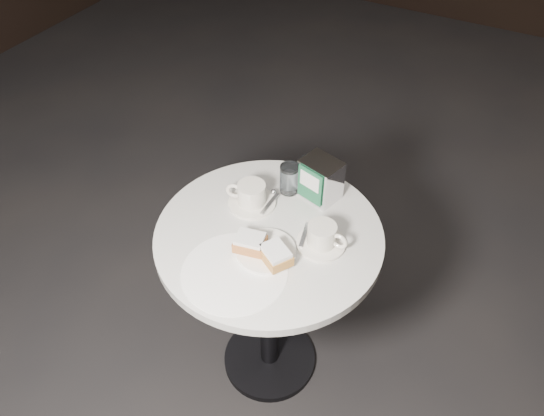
{
  "coord_description": "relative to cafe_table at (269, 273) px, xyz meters",
  "views": [
    {
      "loc": [
        0.54,
        -0.97,
        1.91
      ],
      "look_at": [
        0.0,
        0.02,
        0.83
      ],
      "focal_mm": 35.0,
      "sensor_mm": 36.0,
      "label": 1
    }
  ],
  "objects": [
    {
      "name": "beignet_plate",
      "position": [
        0.03,
        -0.09,
        0.22
      ],
      "size": [
        0.2,
        0.2,
        0.06
      ],
      "rotation": [
        0.0,
        0.0,
        -0.12
      ],
      "color": "white",
      "rests_on": "cafe_table"
    },
    {
      "name": "water_glass_left",
      "position": [
        -0.03,
        0.2,
        0.25
      ],
      "size": [
        0.08,
        0.08,
        0.1
      ],
      "rotation": [
        0.0,
        0.0,
        0.37
      ],
      "color": "silver",
      "rests_on": "cafe_table"
    },
    {
      "name": "coffee_cup_left",
      "position": [
        -0.11,
        0.08,
        0.23
      ],
      "size": [
        0.19,
        0.19,
        0.08
      ],
      "rotation": [
        0.0,
        0.0,
        0.26
      ],
      "color": "white",
      "rests_on": "cafe_table"
    },
    {
      "name": "ground",
      "position": [
        0.0,
        0.0,
        -0.55
      ],
      "size": [
        7.0,
        7.0,
        0.0
      ],
      "primitive_type": "plane",
      "color": "black",
      "rests_on": "ground"
    },
    {
      "name": "cafe_table",
      "position": [
        0.0,
        0.0,
        0.0
      ],
      "size": [
        0.7,
        0.7,
        0.74
      ],
      "color": "black",
      "rests_on": "ground"
    },
    {
      "name": "sugar_spill",
      "position": [
        -0.01,
        -0.18,
        0.2
      ],
      "size": [
        0.39,
        0.39,
        0.0
      ],
      "primitive_type": "cylinder",
      "rotation": [
        0.0,
        0.0,
        0.37
      ],
      "color": "white",
      "rests_on": "cafe_table"
    },
    {
      "name": "water_glass_right",
      "position": [
        0.02,
        0.24,
        0.25
      ],
      "size": [
        0.09,
        0.09,
        0.12
      ],
      "rotation": [
        0.0,
        0.0,
        -0.21
      ],
      "color": "white",
      "rests_on": "cafe_table"
    },
    {
      "name": "coffee_cup_right",
      "position": [
        0.16,
        0.03,
        0.23
      ],
      "size": [
        0.16,
        0.15,
        0.08
      ],
      "rotation": [
        0.0,
        0.0,
        -0.02
      ],
      "color": "white",
      "rests_on": "cafe_table"
    },
    {
      "name": "napkin_dispenser",
      "position": [
        0.07,
        0.22,
        0.27
      ],
      "size": [
        0.14,
        0.13,
        0.14
      ],
      "rotation": [
        0.0,
        0.0,
        -0.28
      ],
      "color": "silver",
      "rests_on": "cafe_table"
    }
  ]
}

